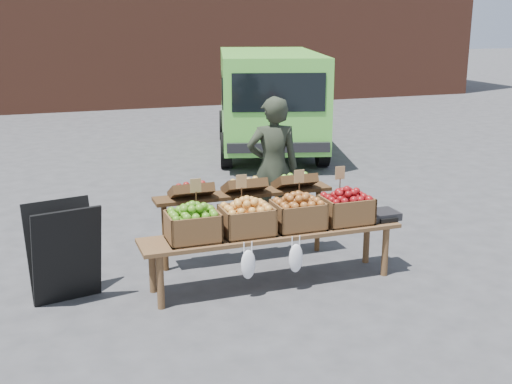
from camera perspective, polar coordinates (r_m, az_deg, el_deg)
name	(u,v)px	position (r m, az deg, el deg)	size (l,w,h in m)	color
ground	(306,262)	(7.26, 4.45, -6.24)	(80.00, 80.00, 0.00)	#3E3E40
delivery_van	(269,103)	(12.96, 1.13, 7.94)	(2.04, 4.45, 1.99)	#62CE45
vendor	(273,168)	(7.82, 1.52, 2.14)	(0.64, 0.42, 1.76)	#262C20
chalkboard_sign	(64,252)	(6.42, -16.68, -5.15)	(0.65, 0.36, 0.98)	black
back_table	(244,216)	(7.13, -1.04, -2.16)	(2.10, 0.44, 1.04)	#402914
display_bench	(272,257)	(6.59, 1.47, -5.83)	(2.70, 0.56, 0.57)	brown
crate_golden_apples	(193,227)	(6.21, -5.63, -3.07)	(0.50, 0.40, 0.28)	#447B17
crate_russet_pears	(247,221)	(6.36, -0.82, -2.56)	(0.50, 0.40, 0.28)	gold
crate_red_apples	(298,215)	(6.55, 3.74, -2.06)	(0.50, 0.40, 0.28)	#9D5621
crate_green_apples	(346,210)	(6.78, 8.02, -1.57)	(0.50, 0.40, 0.28)	maroon
weighing_scale	(381,215)	(7.01, 11.07, -2.00)	(0.34, 0.30, 0.08)	black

